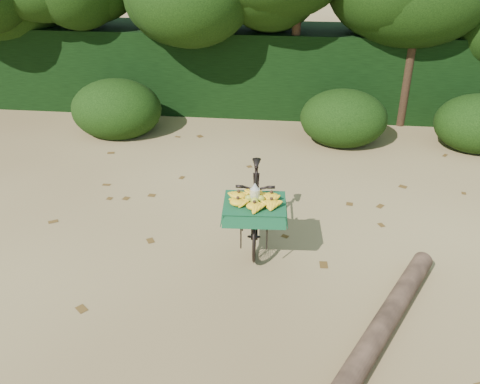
# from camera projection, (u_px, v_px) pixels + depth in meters

# --- Properties ---
(ground) EXTENTS (80.00, 80.00, 0.00)m
(ground) POSITION_uv_depth(u_px,v_px,m) (239.00, 268.00, 6.35)
(ground) COLOR tan
(ground) RESTS_ON ground
(vendor_bicycle) EXTENTS (0.78, 1.80, 1.04)m
(vendor_bicycle) POSITION_uv_depth(u_px,v_px,m) (255.00, 203.00, 6.72)
(vendor_bicycle) COLOR black
(vendor_bicycle) RESTS_ON ground
(fallen_log) EXTENTS (1.70, 2.97, 0.23)m
(fallen_log) POSITION_uv_depth(u_px,v_px,m) (375.00, 338.00, 5.13)
(fallen_log) COLOR brown
(fallen_log) RESTS_ON ground
(hedge_backdrop) EXTENTS (26.00, 1.80, 1.80)m
(hedge_backdrop) POSITION_uv_depth(u_px,v_px,m) (272.00, 69.00, 11.45)
(hedge_backdrop) COLOR black
(hedge_backdrop) RESTS_ON ground
(tree_row) EXTENTS (14.50, 2.00, 4.00)m
(tree_row) POSITION_uv_depth(u_px,v_px,m) (240.00, 24.00, 10.30)
(tree_row) COLOR black
(tree_row) RESTS_ON ground
(bush_clumps) EXTENTS (8.80, 1.70, 0.90)m
(bush_clumps) POSITION_uv_depth(u_px,v_px,m) (291.00, 119.00, 9.86)
(bush_clumps) COLOR black
(bush_clumps) RESTS_ON ground
(leaf_litter) EXTENTS (7.00, 7.30, 0.01)m
(leaf_litter) POSITION_uv_depth(u_px,v_px,m) (245.00, 239.00, 6.92)
(leaf_litter) COLOR #503515
(leaf_litter) RESTS_ON ground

